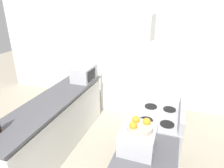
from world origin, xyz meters
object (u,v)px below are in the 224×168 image
(toaster_oven, at_px, (138,139))
(fruit_bowl, at_px, (140,126))
(refrigerator, at_px, (165,95))
(microwave, at_px, (84,73))
(stove, at_px, (156,142))
(pantry_cabinet, at_px, (127,64))

(toaster_oven, bearing_deg, fruit_bowl, 61.25)
(refrigerator, distance_m, fruit_bowl, 1.55)
(microwave, relative_size, toaster_oven, 1.37)
(refrigerator, relative_size, microwave, 3.25)
(refrigerator, distance_m, toaster_oven, 1.54)
(stove, distance_m, fruit_bowl, 1.01)
(refrigerator, bearing_deg, pantry_cabinet, 136.17)
(fruit_bowl, bearing_deg, refrigerator, 85.15)
(refrigerator, bearing_deg, toaster_oven, -95.09)
(pantry_cabinet, distance_m, fruit_bowl, 2.49)
(stove, xyz_separation_m, microwave, (-1.49, 0.82, 0.57))
(stove, height_order, toaster_oven, toaster_oven)
(pantry_cabinet, relative_size, toaster_oven, 5.54)
(pantry_cabinet, xyz_separation_m, fruit_bowl, (0.77, -2.36, 0.13))
(toaster_oven, bearing_deg, pantry_cabinet, 107.71)
(pantry_cabinet, distance_m, toaster_oven, 2.49)
(refrigerator, xyz_separation_m, fruit_bowl, (-0.13, -1.50, 0.33))
(stove, distance_m, toaster_oven, 0.92)
(pantry_cabinet, relative_size, refrigerator, 1.25)
(pantry_cabinet, height_order, microwave, pantry_cabinet)
(refrigerator, height_order, toaster_oven, refrigerator)
(pantry_cabinet, relative_size, fruit_bowl, 8.19)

